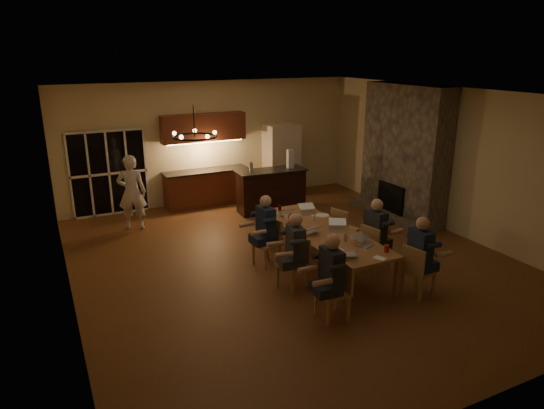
{
  "coord_description": "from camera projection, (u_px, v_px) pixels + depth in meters",
  "views": [
    {
      "loc": [
        -4.2,
        -7.66,
        3.94
      ],
      "look_at": [
        -0.29,
        0.3,
        1.11
      ],
      "focal_mm": 32.0,
      "sensor_mm": 36.0,
      "label": 1
    }
  ],
  "objects": [
    {
      "name": "floor",
      "position": [
        292.0,
        260.0,
        9.51
      ],
      "size": [
        9.0,
        9.0,
        0.0
      ],
      "primitive_type": "plane",
      "color": "brown",
      "rests_on": "ground"
    },
    {
      "name": "back_wall",
      "position": [
        212.0,
        142.0,
        12.89
      ],
      "size": [
        8.0,
        0.04,
        3.2
      ],
      "primitive_type": "cube",
      "color": "beige",
      "rests_on": "ground"
    },
    {
      "name": "left_wall",
      "position": [
        60.0,
        212.0,
        7.34
      ],
      "size": [
        0.04,
        9.0,
        3.2
      ],
      "primitive_type": "cube",
      "color": "beige",
      "rests_on": "ground"
    },
    {
      "name": "right_wall",
      "position": [
        452.0,
        161.0,
        10.71
      ],
      "size": [
        0.04,
        9.0,
        3.2
      ],
      "primitive_type": "cube",
      "color": "beige",
      "rests_on": "ground"
    },
    {
      "name": "ceiling",
      "position": [
        294.0,
        93.0,
        8.53
      ],
      "size": [
        8.0,
        9.0,
        0.04
      ],
      "primitive_type": "cube",
      "color": "white",
      "rests_on": "back_wall"
    },
    {
      "name": "french_doors",
      "position": [
        109.0,
        174.0,
        11.88
      ],
      "size": [
        1.86,
        0.08,
        2.1
      ],
      "primitive_type": "cube",
      "color": "black",
      "rests_on": "ground"
    },
    {
      "name": "fireplace",
      "position": [
        405.0,
        152.0,
        11.6
      ],
      "size": [
        0.58,
        2.5,
        3.2
      ],
      "primitive_type": "cube",
      "color": "slate",
      "rests_on": "ground"
    },
    {
      "name": "kitchenette",
      "position": [
        206.0,
        160.0,
        12.61
      ],
      "size": [
        2.24,
        0.68,
        2.4
      ],
      "primitive_type": null,
      "color": "#5F2E1B",
      "rests_on": "ground"
    },
    {
      "name": "refrigerator",
      "position": [
        281.0,
        160.0,
        13.55
      ],
      "size": [
        0.9,
        0.68,
        2.0
      ],
      "primitive_type": "cube",
      "color": "beige",
      "rests_on": "ground"
    },
    {
      "name": "dining_table",
      "position": [
        322.0,
        249.0,
        9.09
      ],
      "size": [
        1.1,
        3.22,
        0.75
      ],
      "primitive_type": "cube",
      "color": "#B57548",
      "rests_on": "ground"
    },
    {
      "name": "bar_island",
      "position": [
        271.0,
        191.0,
        12.29
      ],
      "size": [
        1.81,
        0.79,
        1.08
      ],
      "primitive_type": "cube",
      "rotation": [
        0.0,
        0.0,
        -0.07
      ],
      "color": "black",
      "rests_on": "ground"
    },
    {
      "name": "chair_left_near",
      "position": [
        333.0,
        292.0,
        7.34
      ],
      "size": [
        0.45,
        0.45,
        0.89
      ],
      "primitive_type": null,
      "rotation": [
        0.0,
        0.0,
        -1.59
      ],
      "color": "tan",
      "rests_on": "ground"
    },
    {
      "name": "chair_left_mid",
      "position": [
        292.0,
        264.0,
        8.3
      ],
      "size": [
        0.56,
        0.56,
        0.89
      ],
      "primitive_type": null,
      "rotation": [
        0.0,
        0.0,
        -1.23
      ],
      "color": "tan",
      "rests_on": "ground"
    },
    {
      "name": "chair_left_far",
      "position": [
        267.0,
        243.0,
        9.19
      ],
      "size": [
        0.53,
        0.53,
        0.89
      ],
      "primitive_type": null,
      "rotation": [
        0.0,
        0.0,
        -1.32
      ],
      "color": "tan",
      "rests_on": "ground"
    },
    {
      "name": "chair_right_near",
      "position": [
        419.0,
        270.0,
        8.07
      ],
      "size": [
        0.52,
        0.52,
        0.89
      ],
      "primitive_type": null,
      "rotation": [
        0.0,
        0.0,
        1.76
      ],
      "color": "tan",
      "rests_on": "ground"
    },
    {
      "name": "chair_right_mid",
      "position": [
        376.0,
        247.0,
        9.01
      ],
      "size": [
        0.52,
        0.52,
        0.89
      ],
      "primitive_type": null,
      "rotation": [
        0.0,
        0.0,
        1.79
      ],
      "color": "tan",
      "rests_on": "ground"
    },
    {
      "name": "chair_right_far",
      "position": [
        345.0,
        228.0,
        9.95
      ],
      "size": [
        0.55,
        0.55,
        0.89
      ],
      "primitive_type": null,
      "rotation": [
        0.0,
        0.0,
        1.87
      ],
      "color": "tan",
      "rests_on": "ground"
    },
    {
      "name": "person_left_near",
      "position": [
        331.0,
        278.0,
        7.25
      ],
      "size": [
        0.63,
        0.63,
        1.38
      ],
      "primitive_type": null,
      "rotation": [
        0.0,
        0.0,
        -1.63
      ],
      "color": "#252930",
      "rests_on": "ground"
    },
    {
      "name": "person_right_near",
      "position": [
        419.0,
        256.0,
        8.0
      ],
      "size": [
        0.64,
        0.64,
        1.38
      ],
      "primitive_type": null,
      "rotation": [
        0.0,
        0.0,
        1.5
      ],
      "color": "#1C2847",
      "rests_on": "ground"
    },
    {
      "name": "person_left_mid",
      "position": [
        295.0,
        252.0,
        8.17
      ],
      "size": [
        0.69,
        0.69,
        1.38
      ],
      "primitive_type": null,
      "rotation": [
        0.0,
        0.0,
        -1.74
      ],
      "color": "#383E42",
      "rests_on": "ground"
    },
    {
      "name": "person_right_mid",
      "position": [
        375.0,
        235.0,
        8.94
      ],
      "size": [
        0.64,
        0.64,
        1.38
      ],
      "primitive_type": null,
      "rotation": [
        0.0,
        0.0,
        1.64
      ],
      "color": "#252930",
      "rests_on": "ground"
    },
    {
      "name": "person_left_far",
      "position": [
        266.0,
        230.0,
        9.16
      ],
      "size": [
        0.63,
        0.63,
        1.38
      ],
      "primitive_type": null,
      "rotation": [
        0.0,
        0.0,
        -1.51
      ],
      "color": "#1C2847",
      "rests_on": "ground"
    },
    {
      "name": "standing_person",
      "position": [
        132.0,
        192.0,
        10.95
      ],
      "size": [
        0.73,
        0.59,
        1.74
      ],
      "primitive_type": "imported",
      "rotation": [
        0.0,
        0.0,
        2.84
      ],
      "color": "silver",
      "rests_on": "ground"
    },
    {
      "name": "chandelier",
      "position": [
        195.0,
        137.0,
        6.99
      ],
      "size": [
        0.64,
        0.64,
        0.03
      ],
      "primitive_type": "torus",
      "color": "black",
      "rests_on": "ceiling"
    },
    {
      "name": "laptop_a",
      "position": [
        346.0,
        249.0,
        7.87
      ],
      "size": [
        0.4,
        0.38,
        0.23
      ],
      "primitive_type": null,
      "rotation": [
        0.0,
        0.0,
        2.73
      ],
      "color": "silver",
      "rests_on": "dining_table"
    },
    {
      "name": "laptop_b",
      "position": [
        366.0,
        239.0,
        8.28
      ],
      "size": [
        0.41,
        0.39,
        0.23
      ],
      "primitive_type": null,
      "rotation": [
        0.0,
        0.0,
        0.45
      ],
      "color": "silver",
      "rests_on": "dining_table"
    },
    {
      "name": "laptop_c",
      "position": [
        308.0,
        227.0,
        8.83
      ],
      "size": [
        0.38,
        0.35,
        0.23
      ],
      "primitive_type": null,
      "rotation": [
        0.0,
        0.0,
        3.39
      ],
      "color": "silver",
      "rests_on": "dining_table"
    },
    {
      "name": "laptop_d",
      "position": [
        338.0,
        224.0,
        8.98
      ],
      "size": [
        0.42,
        0.4,
        0.23
      ],
      "primitive_type": null,
      "rotation": [
        0.0,
        0.0,
        -0.54
      ],
      "color": "silver",
      "rests_on": "dining_table"
    },
    {
      "name": "laptop_e",
      "position": [
        285.0,
        209.0,
        9.84
      ],
      "size": [
        0.32,
        0.28,
        0.23
      ],
      "primitive_type": null,
      "rotation": [
        0.0,
        0.0,
        3.14
      ],
      "color": "silver",
      "rests_on": "dining_table"
    },
    {
      "name": "laptop_f",
      "position": [
        308.0,
        208.0,
        9.88
      ],
      "size": [
        0.37,
        0.34,
        0.23
      ],
      "primitive_type": null,
      "rotation": [
        0.0,
        0.0,
        -0.21
      ],
      "color": "silver",
      "rests_on": "dining_table"
    },
    {
      "name": "mug_front",
      "position": [
        334.0,
        237.0,
        8.51
      ],
      "size": [
        0.09,
        0.09,
        0.1
      ],
      "primitive_type": "cylinder",
      "color": "white",
      "rests_on": "dining_table"
    },
    {
      "name": "mug_mid",
      "position": [
        313.0,
        218.0,
        9.51
      ],
      "size": [
        0.08,
        0.08,
        0.1
      ],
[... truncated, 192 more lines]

